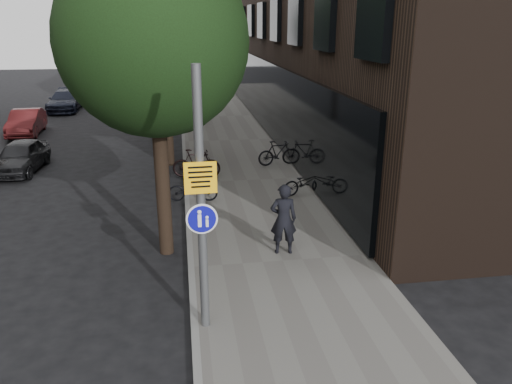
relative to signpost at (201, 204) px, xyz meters
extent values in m
plane|color=black|center=(1.79, -0.87, -2.62)|extent=(120.00, 120.00, 0.00)
cube|color=#5F5D58|center=(2.04, 9.13, -2.56)|extent=(4.50, 60.00, 0.12)
cube|color=slate|center=(-0.21, 9.13, -2.56)|extent=(0.15, 60.00, 0.13)
cylinder|color=black|center=(-0.81, 3.63, -1.02)|extent=(0.36, 0.36, 3.20)
sphere|color=black|center=(-0.81, 3.63, 2.68)|extent=(4.40, 4.40, 4.40)
sphere|color=black|center=(-0.41, 4.43, 1.68)|extent=(2.64, 2.64, 2.64)
cylinder|color=black|center=(-0.81, 12.13, -1.02)|extent=(0.36, 0.36, 3.20)
sphere|color=black|center=(-0.81, 12.13, 2.68)|extent=(5.00, 5.00, 5.00)
sphere|color=black|center=(-0.41, 12.93, 1.68)|extent=(3.00, 3.00, 3.00)
cylinder|color=black|center=(-0.81, 21.13, -1.02)|extent=(0.36, 0.36, 3.20)
sphere|color=black|center=(-0.81, 21.13, 2.68)|extent=(5.00, 5.00, 5.00)
sphere|color=black|center=(-0.41, 21.93, 1.68)|extent=(3.00, 3.00, 3.00)
cylinder|color=#595B5E|center=(0.00, 0.00, -0.02)|extent=(0.17, 0.17, 4.95)
cube|color=#FFB30D|center=(0.00, 0.00, 0.53)|extent=(0.57, 0.05, 0.57)
cylinder|color=#0D0D96|center=(0.00, 0.00, -0.24)|extent=(0.51, 0.03, 0.51)
cylinder|color=white|center=(0.00, 0.00, -0.24)|extent=(0.57, 0.03, 0.57)
imported|color=black|center=(2.13, 2.92, -1.59)|extent=(0.71, 0.50, 1.83)
imported|color=black|center=(3.79, 7.27, -2.09)|extent=(1.67, 0.90, 0.83)
imported|color=black|center=(3.57, 10.99, -1.99)|extent=(1.74, 0.72, 1.01)
imported|color=black|center=(-0.01, 7.15, -2.08)|extent=(1.67, 0.74, 0.85)
imported|color=black|center=(0.21, 9.77, -1.96)|extent=(1.86, 0.78, 1.08)
imported|color=black|center=(-6.67, 12.02, -2.00)|extent=(1.71, 3.74, 1.24)
imported|color=maroon|center=(-8.39, 19.22, -1.97)|extent=(1.61, 4.04, 1.31)
imported|color=black|center=(-7.90, 26.72, -1.95)|extent=(1.94, 4.65, 1.34)
camera|label=1|loc=(-0.28, -8.41, 3.10)|focal=35.00mm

